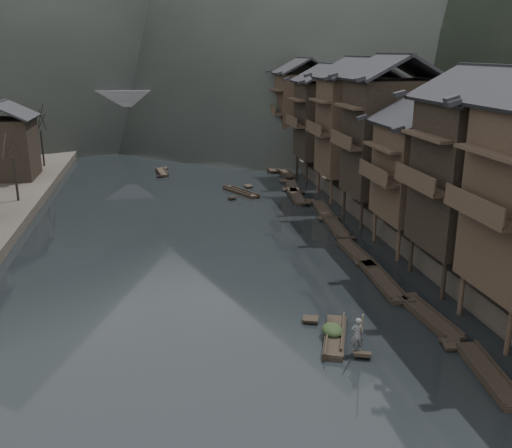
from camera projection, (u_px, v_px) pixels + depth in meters
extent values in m
plane|color=black|center=(227.00, 346.00, 30.49)|extent=(300.00, 300.00, 0.00)
cube|color=#2D2823|center=(458.00, 166.00, 73.64)|extent=(40.00, 200.00, 1.80)
cylinder|color=#33261C|center=(509.00, 332.00, 29.22)|extent=(0.30, 0.30, 2.90)
cylinder|color=#33261C|center=(461.00, 294.00, 33.74)|extent=(0.30, 0.30, 2.90)
cylinder|color=#33261C|center=(504.00, 291.00, 34.19)|extent=(0.30, 0.30, 2.90)
cube|color=#33261C|center=(480.00, 214.00, 29.68)|extent=(1.20, 5.70, 0.25)
cylinder|color=black|center=(444.00, 280.00, 35.82)|extent=(0.30, 0.30, 2.90)
cylinder|color=black|center=(411.00, 255.00, 40.34)|extent=(0.30, 0.30, 2.90)
cylinder|color=black|center=(484.00, 277.00, 36.26)|extent=(0.30, 0.30, 2.90)
cylinder|color=black|center=(447.00, 252.00, 40.79)|extent=(0.30, 0.30, 2.90)
cube|color=black|center=(479.00, 176.00, 36.82)|extent=(7.00, 6.00, 9.52)
cube|color=#33261C|center=(421.00, 186.00, 36.31)|extent=(1.20, 5.70, 0.25)
cylinder|color=#33261C|center=(398.00, 245.00, 42.42)|extent=(0.30, 0.30, 2.90)
cylinder|color=#33261C|center=(375.00, 226.00, 46.94)|extent=(0.30, 0.30, 2.90)
cylinder|color=#33261C|center=(433.00, 243.00, 42.86)|extent=(0.30, 0.30, 2.90)
cylinder|color=#33261C|center=(406.00, 224.00, 47.39)|extent=(0.30, 0.30, 2.90)
cube|color=#33261C|center=(428.00, 172.00, 43.76)|extent=(7.00, 6.00, 7.18)
cube|color=#33261C|center=(379.00, 179.00, 43.21)|extent=(1.20, 5.70, 0.25)
cylinder|color=black|center=(361.00, 215.00, 49.96)|extent=(0.30, 0.30, 2.90)
cylinder|color=black|center=(344.00, 202.00, 54.48)|extent=(0.30, 0.30, 2.90)
cylinder|color=black|center=(391.00, 214.00, 50.41)|extent=(0.30, 0.30, 2.90)
cylinder|color=black|center=(371.00, 200.00, 54.93)|extent=(0.30, 0.30, 2.90)
cube|color=black|center=(389.00, 138.00, 50.87)|extent=(7.00, 6.00, 10.12)
cube|color=#33261C|center=(346.00, 145.00, 50.37)|extent=(1.20, 5.70, 0.25)
cylinder|color=#33261C|center=(331.00, 191.00, 58.44)|extent=(0.30, 0.30, 2.90)
cylinder|color=#33261C|center=(318.00, 181.00, 62.97)|extent=(0.30, 0.30, 2.90)
cylinder|color=#33261C|center=(357.00, 190.00, 58.89)|extent=(0.30, 0.30, 2.90)
cylinder|color=#33261C|center=(342.00, 180.00, 63.42)|extent=(0.30, 0.30, 2.90)
cube|color=#33261C|center=(355.00, 127.00, 59.40)|extent=(7.00, 6.00, 9.81)
cube|color=#33261C|center=(318.00, 133.00, 58.89)|extent=(1.20, 5.70, 0.25)
cylinder|color=black|center=(306.00, 172.00, 67.87)|extent=(0.30, 0.30, 2.90)
cylinder|color=black|center=(297.00, 164.00, 72.40)|extent=(0.30, 0.30, 2.90)
cylinder|color=black|center=(329.00, 171.00, 68.32)|extent=(0.30, 0.30, 2.90)
cylinder|color=black|center=(318.00, 164.00, 72.84)|extent=(0.30, 0.30, 2.90)
cube|color=black|center=(327.00, 120.00, 68.96)|extent=(7.00, 6.00, 8.96)
cube|color=#33261C|center=(295.00, 125.00, 68.44)|extent=(1.20, 5.70, 0.25)
cylinder|color=#33261C|center=(285.00, 155.00, 79.18)|extent=(0.30, 0.30, 2.90)
cylinder|color=#33261C|center=(277.00, 149.00, 83.71)|extent=(0.30, 0.30, 2.90)
cylinder|color=#33261C|center=(304.00, 154.00, 79.63)|extent=(0.30, 0.30, 2.90)
cylinder|color=#33261C|center=(296.00, 149.00, 84.16)|extent=(0.30, 0.30, 2.90)
cube|color=#33261C|center=(303.00, 109.00, 80.20)|extent=(7.00, 6.00, 9.47)
cube|color=#33261C|center=(275.00, 113.00, 79.68)|extent=(1.20, 5.70, 0.25)
cube|color=black|center=(4.00, 147.00, 65.40)|extent=(6.50, 6.50, 6.80)
cylinder|color=black|center=(15.00, 177.00, 55.67)|extent=(0.24, 0.24, 4.26)
cylinder|color=black|center=(48.00, 146.00, 72.73)|extent=(0.24, 0.24, 4.54)
cube|color=black|center=(488.00, 374.00, 27.53)|extent=(1.84, 5.96, 0.30)
cube|color=black|center=(488.00, 371.00, 27.48)|extent=(1.88, 5.85, 0.10)
cube|color=black|center=(453.00, 344.00, 30.06)|extent=(1.02, 0.84, 0.32)
cube|color=black|center=(429.00, 318.00, 33.32)|extent=(1.50, 5.95, 0.30)
cube|color=black|center=(429.00, 315.00, 33.27)|extent=(1.55, 5.83, 0.10)
cube|color=black|center=(412.00, 296.00, 35.97)|extent=(0.98, 0.79, 0.32)
cube|color=black|center=(450.00, 339.00, 30.59)|extent=(0.98, 0.79, 0.32)
cube|color=black|center=(381.00, 281.00, 38.74)|extent=(1.49, 7.43, 0.30)
cube|color=black|center=(381.00, 278.00, 38.68)|extent=(1.53, 7.28, 0.10)
cube|color=black|center=(361.00, 261.00, 42.00)|extent=(0.98, 0.95, 0.36)
cube|color=black|center=(406.00, 300.00, 35.39)|extent=(0.98, 0.95, 0.36)
cube|color=black|center=(356.00, 255.00, 43.70)|extent=(1.24, 5.96, 0.30)
cube|color=black|center=(356.00, 252.00, 43.65)|extent=(1.29, 5.84, 0.10)
cube|color=black|center=(345.00, 241.00, 46.35)|extent=(0.95, 0.76, 0.32)
cube|color=black|center=(368.00, 266.00, 40.96)|extent=(0.95, 0.76, 0.32)
cube|color=black|center=(336.00, 228.00, 50.24)|extent=(1.60, 6.24, 0.30)
cube|color=black|center=(336.00, 226.00, 50.19)|extent=(1.65, 6.12, 0.10)
cube|color=black|center=(324.00, 217.00, 52.95)|extent=(0.99, 0.84, 0.33)
cube|color=black|center=(349.00, 237.00, 47.46)|extent=(0.99, 0.84, 0.33)
cube|color=black|center=(322.00, 210.00, 56.03)|extent=(1.82, 6.63, 0.30)
cube|color=black|center=(322.00, 208.00, 55.98)|extent=(1.86, 6.50, 0.10)
cube|color=black|center=(310.00, 201.00, 58.88)|extent=(1.02, 0.90, 0.34)
cube|color=black|center=(335.00, 217.00, 53.10)|extent=(1.02, 0.90, 0.34)
cube|color=black|center=(296.00, 196.00, 61.17)|extent=(1.64, 6.78, 0.30)
cube|color=black|center=(296.00, 195.00, 61.12)|extent=(1.69, 6.65, 0.10)
cube|color=black|center=(287.00, 188.00, 64.12)|extent=(1.00, 0.90, 0.34)
cube|color=black|center=(306.00, 203.00, 58.15)|extent=(1.00, 0.90, 0.34)
cube|color=black|center=(292.00, 187.00, 65.51)|extent=(1.87, 6.08, 0.30)
cube|color=black|center=(292.00, 185.00, 65.46)|extent=(1.91, 5.97, 0.10)
cube|color=black|center=(283.00, 180.00, 68.10)|extent=(1.02, 0.86, 0.33)
cube|color=black|center=(301.00, 191.00, 62.84)|extent=(1.02, 0.86, 0.33)
cube|color=black|center=(285.00, 173.00, 72.79)|extent=(1.33, 5.87, 0.30)
cube|color=black|center=(285.00, 172.00, 72.73)|extent=(1.38, 5.76, 0.10)
cube|color=black|center=(281.00, 168.00, 75.40)|extent=(0.96, 0.76, 0.32)
cube|color=black|center=(289.00, 177.00, 70.09)|extent=(0.96, 0.76, 0.32)
cube|color=black|center=(270.00, 167.00, 76.48)|extent=(1.23, 6.70, 0.30)
cube|color=black|center=(270.00, 166.00, 76.43)|extent=(1.29, 6.57, 0.10)
cube|color=black|center=(265.00, 162.00, 79.46)|extent=(0.95, 0.84, 0.34)
cube|color=black|center=(275.00, 171.00, 73.43)|extent=(0.95, 0.84, 0.34)
cube|color=black|center=(241.00, 192.00, 63.03)|extent=(3.50, 5.62, 0.30)
cube|color=black|center=(241.00, 191.00, 62.97)|extent=(3.49, 5.54, 0.10)
cube|color=black|center=(248.00, 185.00, 65.53)|extent=(1.08, 1.02, 0.32)
cube|color=black|center=(233.00, 197.00, 60.44)|extent=(1.08, 1.02, 0.32)
cube|color=black|center=(162.00, 172.00, 73.27)|extent=(1.60, 4.97, 0.30)
cube|color=black|center=(162.00, 171.00, 73.22)|extent=(1.63, 4.88, 0.10)
cube|color=black|center=(164.00, 168.00, 75.47)|extent=(0.92, 0.71, 0.30)
cube|color=black|center=(160.00, 175.00, 70.98)|extent=(0.92, 0.71, 0.30)
cube|color=black|center=(218.00, 157.00, 83.63)|extent=(1.26, 5.26, 0.30)
cube|color=black|center=(218.00, 156.00, 83.57)|extent=(1.30, 5.16, 0.10)
cube|color=black|center=(215.00, 154.00, 85.92)|extent=(0.88, 0.69, 0.31)
cube|color=black|center=(220.00, 159.00, 81.25)|extent=(0.88, 0.69, 0.31)
cube|color=#4C4C4F|center=(174.00, 100.00, 96.27)|extent=(40.00, 6.00, 1.60)
cube|color=#4C4C4F|center=(175.00, 93.00, 93.35)|extent=(40.00, 0.50, 1.00)
cube|color=#4C4C4F|center=(173.00, 91.00, 98.44)|extent=(40.00, 0.50, 1.00)
cube|color=#4C4C4F|center=(91.00, 125.00, 95.15)|extent=(3.20, 6.00, 6.40)
cube|color=#4C4C4F|center=(149.00, 124.00, 96.70)|extent=(3.20, 6.00, 6.40)
cube|color=#4C4C4F|center=(202.00, 123.00, 98.17)|extent=(3.20, 6.00, 6.40)
cube|color=#4C4C4F|center=(256.00, 122.00, 99.72)|extent=(3.20, 6.00, 6.40)
cube|color=black|center=(335.00, 337.00, 31.13)|extent=(2.63, 4.85, 0.30)
cube|color=black|center=(335.00, 334.00, 31.08)|extent=(2.65, 4.78, 0.10)
cube|color=black|center=(311.00, 318.00, 33.00)|extent=(1.04, 0.87, 0.30)
cube|color=black|center=(363.00, 353.00, 29.19)|extent=(1.04, 0.87, 0.30)
ellipsoid|color=black|center=(333.00, 324.00, 31.15)|extent=(1.14, 1.50, 0.69)
imported|color=#4F4F51|center=(358.00, 330.00, 29.28)|extent=(0.73, 0.53, 1.85)
cylinder|color=#8C7A51|center=(364.00, 284.00, 28.57)|extent=(1.05, 2.74, 3.22)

